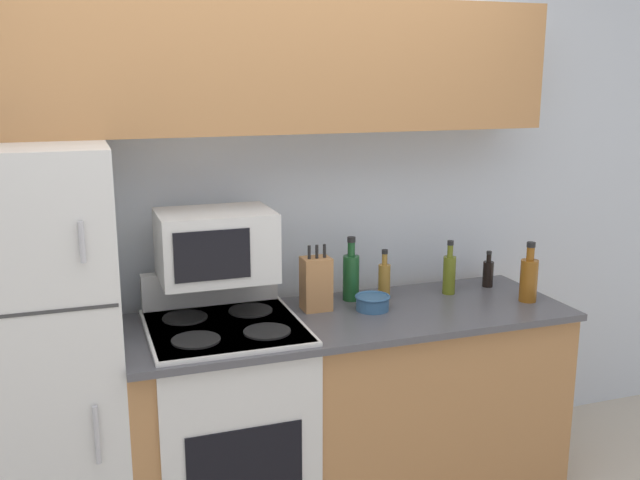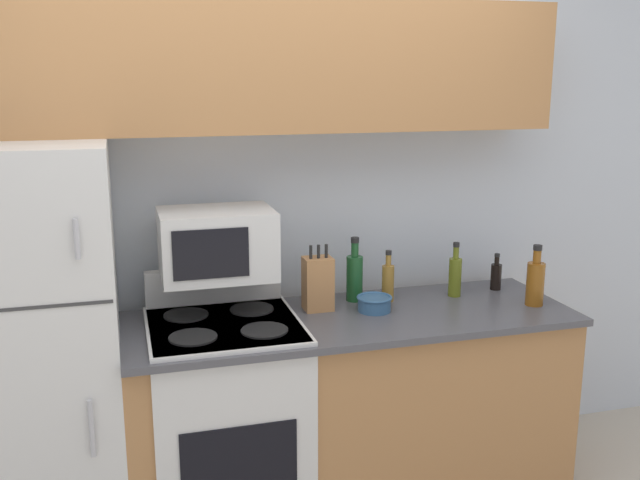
% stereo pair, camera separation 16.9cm
% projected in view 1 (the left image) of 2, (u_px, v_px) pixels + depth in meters
% --- Properties ---
extents(wall_back, '(8.00, 0.05, 2.55)m').
position_uv_depth(wall_back, '(254.00, 215.00, 3.33)').
color(wall_back, silver).
rests_on(wall_back, ground_plane).
extents(lower_cabinets, '(1.96, 0.67, 0.89)m').
position_uv_depth(lower_cabinets, '(349.00, 407.00, 3.23)').
color(lower_cabinets, '#B27A47').
rests_on(lower_cabinets, ground_plane).
extents(refrigerator, '(0.63, 0.74, 1.67)m').
position_uv_depth(refrigerator, '(35.00, 360.00, 2.76)').
color(refrigerator, silver).
rests_on(refrigerator, ground_plane).
extents(upper_cabinets, '(2.59, 0.33, 0.56)m').
position_uv_depth(upper_cabinets, '(261.00, 66.00, 3.01)').
color(upper_cabinets, '#B27A47').
rests_on(upper_cabinets, refrigerator).
extents(stove, '(0.63, 0.65, 1.07)m').
position_uv_depth(stove, '(228.00, 423.00, 3.03)').
color(stove, silver).
rests_on(stove, ground_plane).
extents(microwave, '(0.48, 0.35, 0.29)m').
position_uv_depth(microwave, '(216.00, 245.00, 2.98)').
color(microwave, silver).
rests_on(microwave, stove).
extents(knife_block, '(0.13, 0.10, 0.30)m').
position_uv_depth(knife_block, '(316.00, 283.00, 3.15)').
color(knife_block, '#B27A47').
rests_on(knife_block, lower_cabinets).
extents(bowl, '(0.16, 0.16, 0.07)m').
position_uv_depth(bowl, '(373.00, 302.00, 3.17)').
color(bowl, '#335B84').
rests_on(bowl, lower_cabinets).
extents(bottle_soy_sauce, '(0.05, 0.05, 0.18)m').
position_uv_depth(bottle_soy_sauce, '(488.00, 273.00, 3.51)').
color(bottle_soy_sauce, black).
rests_on(bottle_soy_sauce, lower_cabinets).
extents(bottle_wine_green, '(0.08, 0.08, 0.30)m').
position_uv_depth(bottle_wine_green, '(351.00, 275.00, 3.29)').
color(bottle_wine_green, '#194C23').
rests_on(bottle_wine_green, lower_cabinets).
extents(bottle_olive_oil, '(0.06, 0.06, 0.26)m').
position_uv_depth(bottle_olive_oil, '(449.00, 273.00, 3.39)').
color(bottle_olive_oil, '#5B6619').
rests_on(bottle_olive_oil, lower_cabinets).
extents(bottle_vinegar, '(0.06, 0.06, 0.24)m').
position_uv_depth(bottle_vinegar, '(384.00, 280.00, 3.30)').
color(bottle_vinegar, olive).
rests_on(bottle_vinegar, lower_cabinets).
extents(bottle_whiskey, '(0.08, 0.08, 0.28)m').
position_uv_depth(bottle_whiskey, '(529.00, 278.00, 3.28)').
color(bottle_whiskey, brown).
rests_on(bottle_whiskey, lower_cabinets).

